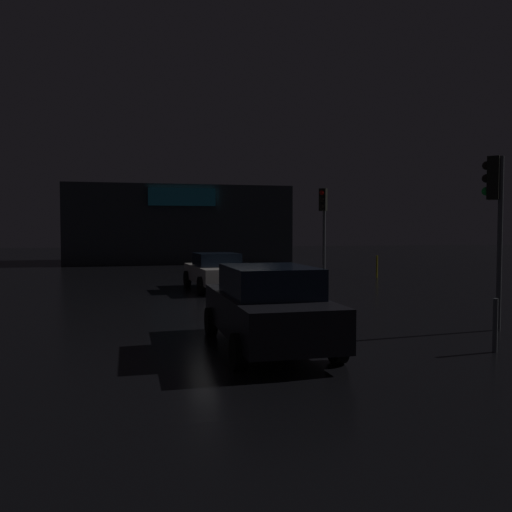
{
  "coord_description": "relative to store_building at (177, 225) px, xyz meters",
  "views": [
    {
      "loc": [
        -2.88,
        -16.17,
        2.32
      ],
      "look_at": [
        1.54,
        3.25,
        1.37
      ],
      "focal_mm": 37.26,
      "sensor_mm": 36.0,
      "label": 1
    }
  ],
  "objects": [
    {
      "name": "traffic_signal_cross_left",
      "position": [
        5.02,
        -29.83,
        0.29
      ],
      "size": [
        0.42,
        0.42,
        4.04
      ],
      "color": "#595B60",
      "rests_on": "ground"
    },
    {
      "name": "bollard_kerb_a",
      "position": [
        8.48,
        -16.54,
        -2.2
      ],
      "size": [
        0.09,
        0.09,
        1.1
      ],
      "primitive_type": "cylinder",
      "color": "gold",
      "rests_on": "ground"
    },
    {
      "name": "ground_plane",
      "position": [
        -0.24,
        -24.48,
        -2.75
      ],
      "size": [
        120.0,
        120.0,
        0.0
      ],
      "primitive_type": "plane",
      "color": "black"
    },
    {
      "name": "store_building",
      "position": [
        0.0,
        0.0,
        0.0
      ],
      "size": [
        15.7,
        8.78,
        5.5
      ],
      "color": "#33383D",
      "rests_on": "ground"
    },
    {
      "name": "car_near",
      "position": [
        -0.6,
        -30.55,
        -1.93
      ],
      "size": [
        2.04,
        4.6,
        1.63
      ],
      "color": "black",
      "rests_on": "ground"
    },
    {
      "name": "traffic_signal_opposite",
      "position": [
        5.1,
        -18.12,
        0.29
      ],
      "size": [
        0.41,
        0.43,
        4.2
      ],
      "color": "#595B60",
      "rests_on": "ground"
    },
    {
      "name": "bollard_kerb_b",
      "position": [
        3.56,
        -31.87,
        -2.24
      ],
      "size": [
        0.09,
        0.09,
        1.03
      ],
      "primitive_type": "cylinder",
      "color": "#595B60",
      "rests_on": "ground"
    },
    {
      "name": "car_far",
      "position": [
        -0.06,
        -20.15,
        -2.01
      ],
      "size": [
        2.24,
        4.53,
        1.45
      ],
      "color": "silver",
      "rests_on": "ground"
    }
  ]
}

